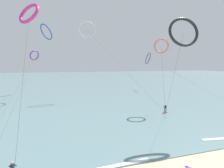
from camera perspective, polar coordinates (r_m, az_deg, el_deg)
sea_water at (r=115.23m, az=-11.78°, el=1.68°), size 400.00×200.00×0.08m
surfer_crimson at (r=36.80m, az=17.83°, el=-8.19°), size 1.40×0.73×1.70m
kite_coral at (r=39.98m, az=16.57°, el=12.36°), size 3.28×5.59×15.88m
kite_ivory at (r=53.62m, az=-8.46°, el=17.94°), size 15.56×23.50×23.18m
kite_magenta at (r=28.37m, az=-26.59°, el=20.78°), size 4.04×13.70×19.01m
kite_navy at (r=70.32m, az=12.29°, el=8.61°), size 2.52×47.71×14.89m
kite_violet at (r=65.87m, az=-25.10°, el=8.88°), size 3.66×47.88×15.06m
kite_charcoal at (r=28.76m, az=23.32°, el=16.06°), size 5.00×8.58×17.40m
kite_cobalt at (r=55.95m, az=-21.63°, el=16.24°), size 5.16×40.89×22.05m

